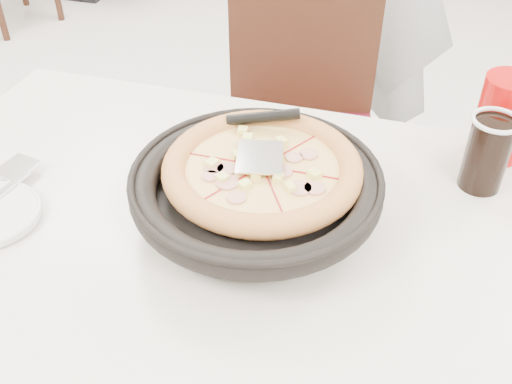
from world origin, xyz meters
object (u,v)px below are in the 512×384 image
(chair_far, at_px, (298,142))
(red_cup, at_px, (503,118))
(pizza, at_px, (262,177))
(cola_glass, at_px, (487,155))
(pizza_pan, at_px, (256,196))
(main_table, at_px, (228,360))

(chair_far, xyz_separation_m, red_cup, (0.45, -0.34, 0.35))
(pizza, xyz_separation_m, cola_glass, (0.36, 0.16, 0.00))
(pizza_pan, height_order, red_cup, red_cup)
(chair_far, bearing_deg, main_table, 80.18)
(pizza_pan, bearing_deg, main_table, -145.47)
(chair_far, height_order, pizza_pan, chair_far)
(pizza_pan, bearing_deg, chair_far, 95.72)
(main_table, height_order, pizza, pizza)
(main_table, relative_size, pizza, 4.24)
(pizza_pan, relative_size, red_cup, 2.28)
(chair_far, distance_m, pizza_pan, 0.71)
(pizza_pan, xyz_separation_m, red_cup, (0.38, 0.30, 0.04))
(main_table, bearing_deg, cola_glass, 28.90)
(pizza, relative_size, red_cup, 1.77)
(pizza_pan, xyz_separation_m, pizza, (0.00, 0.03, 0.02))
(main_table, distance_m, red_cup, 0.71)
(pizza_pan, bearing_deg, red_cup, 37.99)
(main_table, relative_size, red_cup, 7.50)
(pizza_pan, relative_size, pizza, 1.29)
(pizza_pan, bearing_deg, cola_glass, 28.07)
(main_table, xyz_separation_m, cola_glass, (0.41, 0.22, 0.44))
(cola_glass, bearing_deg, main_table, -151.10)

